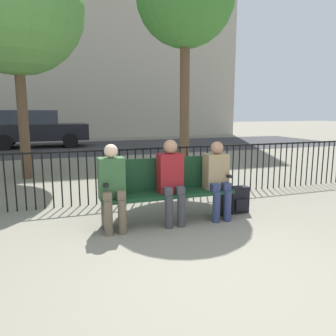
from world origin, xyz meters
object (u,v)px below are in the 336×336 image
(seated_person_0, at_px, (112,183))
(backpack, at_px, (238,200))
(seated_person_2, at_px, (217,176))
(parked_car_1, at_px, (36,128))
(park_bench, at_px, (166,188))
(seated_person_1, at_px, (171,178))
(tree_1, at_px, (14,5))

(seated_person_0, xyz_separation_m, backpack, (2.01, 0.14, -0.44))
(seated_person_2, bearing_deg, parked_car_1, 104.74)
(park_bench, relative_size, parked_car_1, 0.46)
(seated_person_1, height_order, backpack, seated_person_1)
(seated_person_1, xyz_separation_m, tree_1, (-2.19, 4.15, 3.22))
(backpack, xyz_separation_m, tree_1, (-3.37, 4.02, 3.68))
(tree_1, bearing_deg, seated_person_2, -55.01)
(park_bench, distance_m, seated_person_1, 0.22)
(seated_person_2, relative_size, tree_1, 0.21)
(backpack, height_order, parked_car_1, parked_car_1)
(seated_person_2, height_order, parked_car_1, parked_car_1)
(seated_person_2, distance_m, tree_1, 6.02)
(backpack, relative_size, parked_car_1, 0.10)
(seated_person_0, height_order, seated_person_2, seated_person_0)
(seated_person_1, distance_m, tree_1, 5.69)
(backpack, distance_m, tree_1, 6.41)
(park_bench, relative_size, backpack, 4.61)
(seated_person_2, bearing_deg, park_bench, 169.95)
(tree_1, relative_size, parked_car_1, 1.29)
(park_bench, xyz_separation_m, backpack, (1.21, 0.01, -0.30))
(seated_person_2, height_order, tree_1, tree_1)
(park_bench, bearing_deg, parked_car_1, 101.27)
(seated_person_1, bearing_deg, seated_person_2, -0.22)
(park_bench, relative_size, seated_person_1, 1.59)
(parked_car_1, bearing_deg, seated_person_1, -78.72)
(seated_person_1, height_order, tree_1, tree_1)
(seated_person_1, xyz_separation_m, seated_person_2, (0.72, -0.00, -0.03))
(seated_person_0, bearing_deg, tree_1, 108.10)
(backpack, bearing_deg, parked_car_1, 107.08)
(park_bench, xyz_separation_m, seated_person_0, (-0.80, -0.13, 0.15))
(park_bench, bearing_deg, backpack, 0.24)
(seated_person_2, height_order, backpack, seated_person_2)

